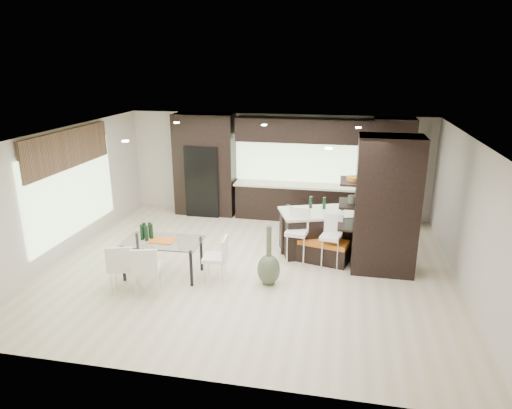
% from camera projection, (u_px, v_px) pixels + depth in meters
% --- Properties ---
extents(ground, '(8.00, 8.00, 0.00)m').
position_uv_depth(ground, '(250.00, 267.00, 9.29)').
color(ground, beige).
rests_on(ground, ground).
extents(back_wall, '(8.00, 0.02, 2.70)m').
position_uv_depth(back_wall, '(277.00, 165.00, 12.15)').
color(back_wall, beige).
rests_on(back_wall, ground).
extents(left_wall, '(0.02, 7.00, 2.70)m').
position_uv_depth(left_wall, '(65.00, 193.00, 9.62)').
color(left_wall, beige).
rests_on(left_wall, ground).
extents(right_wall, '(0.02, 7.00, 2.70)m').
position_uv_depth(right_wall, '(469.00, 217.00, 8.14)').
color(right_wall, beige).
rests_on(right_wall, ground).
extents(ceiling, '(8.00, 7.00, 0.02)m').
position_uv_depth(ceiling, '(250.00, 135.00, 8.47)').
color(ceiling, white).
rests_on(ceiling, ground).
extents(window_left, '(0.04, 3.20, 1.90)m').
position_uv_depth(window_left, '(72.00, 190.00, 9.80)').
color(window_left, '#B2D199').
rests_on(window_left, left_wall).
extents(window_back, '(3.40, 0.04, 1.20)m').
position_uv_depth(window_back, '(300.00, 159.00, 11.94)').
color(window_back, '#B2D199').
rests_on(window_back, back_wall).
extents(stone_accent, '(0.08, 3.00, 0.80)m').
position_uv_depth(stone_accent, '(68.00, 149.00, 9.52)').
color(stone_accent, brown).
rests_on(stone_accent, left_wall).
extents(ceiling_spots, '(4.00, 3.00, 0.02)m').
position_uv_depth(ceiling_spots, '(252.00, 134.00, 8.71)').
color(ceiling_spots, white).
rests_on(ceiling_spots, ceiling).
extents(back_cabinetry, '(6.80, 0.68, 2.70)m').
position_uv_depth(back_cabinetry, '(294.00, 169.00, 11.75)').
color(back_cabinetry, black).
rests_on(back_cabinetry, ground).
extents(refrigerator, '(0.90, 0.68, 1.90)m').
position_uv_depth(refrigerator, '(205.00, 180.00, 12.27)').
color(refrigerator, black).
rests_on(refrigerator, ground).
extents(partition_column, '(1.20, 0.80, 2.70)m').
position_uv_depth(partition_column, '(386.00, 206.00, 8.77)').
color(partition_column, black).
rests_on(partition_column, ground).
extents(kitchen_island, '(2.43, 1.66, 0.93)m').
position_uv_depth(kitchen_island, '(332.00, 231.00, 9.94)').
color(kitchen_island, black).
rests_on(kitchen_island, ground).
extents(stool_left, '(0.47, 0.47, 0.94)m').
position_uv_depth(stool_left, '(296.00, 242.00, 9.33)').
color(stool_left, white).
rests_on(stool_left, ground).
extents(stool_mid, '(0.46, 0.46, 0.87)m').
position_uv_depth(stool_mid, '(330.00, 246.00, 9.23)').
color(stool_mid, white).
rests_on(stool_mid, ground).
extents(stool_right, '(0.50, 0.50, 1.01)m').
position_uv_depth(stool_right, '(365.00, 246.00, 9.05)').
color(stool_right, white).
rests_on(stool_right, ground).
extents(bench, '(1.33, 0.76, 0.48)m').
position_uv_depth(bench, '(318.00, 250.00, 9.51)').
color(bench, black).
rests_on(bench, ground).
extents(floor_vase, '(0.53, 0.53, 1.17)m').
position_uv_depth(floor_vase, '(269.00, 255.00, 8.42)').
color(floor_vase, '#45533B').
rests_on(floor_vase, ground).
extents(dining_table, '(1.52, 0.89, 0.72)m').
position_uv_depth(dining_table, '(163.00, 258.00, 8.83)').
color(dining_table, white).
rests_on(dining_table, ground).
extents(chair_near, '(0.57, 0.57, 0.87)m').
position_uv_depth(chair_near, '(147.00, 271.00, 8.12)').
color(chair_near, white).
rests_on(chair_near, ground).
extents(chair_far, '(0.58, 0.58, 0.87)m').
position_uv_depth(chair_far, '(123.00, 269.00, 8.21)').
color(chair_far, white).
rests_on(chair_far, ground).
extents(chair_end, '(0.47, 0.47, 0.80)m').
position_uv_depth(chair_end, '(215.00, 261.00, 8.62)').
color(chair_end, white).
rests_on(chair_end, ground).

